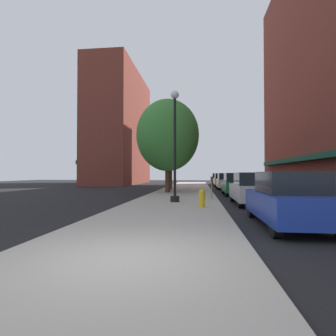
{
  "coord_description": "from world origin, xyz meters",
  "views": [
    {
      "loc": [
        1.35,
        -4.66,
        1.6
      ],
      "look_at": [
        -1.76,
        22.0,
        2.16
      ],
      "focal_mm": 29.22,
      "sensor_mm": 36.0,
      "label": 1
    }
  ],
  "objects_px": {
    "tree_mid": "(170,139)",
    "car_white": "(226,181)",
    "car_green": "(235,184)",
    "car_silver": "(251,189)",
    "car_yellow": "(221,180)",
    "car_blue": "(288,200)",
    "fire_hydrant": "(202,198)",
    "parking_meter_near": "(212,185)",
    "lamppost": "(175,143)",
    "car_red": "(218,179)",
    "tree_near": "(168,135)"
  },
  "relations": [
    {
      "from": "fire_hydrant",
      "to": "tree_mid",
      "type": "xyz_separation_m",
      "value": [
        -2.94,
        13.95,
        4.4
      ]
    },
    {
      "from": "tree_near",
      "to": "lamppost",
      "type": "bearing_deg",
      "value": -80.35
    },
    {
      "from": "fire_hydrant",
      "to": "car_white",
      "type": "height_order",
      "value": "car_white"
    },
    {
      "from": "tree_mid",
      "to": "car_green",
      "type": "distance_m",
      "value": 8.68
    },
    {
      "from": "tree_mid",
      "to": "fire_hydrant",
      "type": "bearing_deg",
      "value": -78.09
    },
    {
      "from": "tree_mid",
      "to": "car_white",
      "type": "relative_size",
      "value": 1.77
    },
    {
      "from": "lamppost",
      "to": "tree_mid",
      "type": "relative_size",
      "value": 0.78
    },
    {
      "from": "car_blue",
      "to": "car_silver",
      "type": "distance_m",
      "value": 5.92
    },
    {
      "from": "tree_near",
      "to": "car_white",
      "type": "bearing_deg",
      "value": 51.4
    },
    {
      "from": "lamppost",
      "to": "fire_hydrant",
      "type": "relative_size",
      "value": 7.47
    },
    {
      "from": "car_yellow",
      "to": "car_red",
      "type": "relative_size",
      "value": 1.0
    },
    {
      "from": "tree_mid",
      "to": "car_silver",
      "type": "distance_m",
      "value": 13.51
    },
    {
      "from": "lamppost",
      "to": "car_yellow",
      "type": "bearing_deg",
      "value": 78.79
    },
    {
      "from": "car_silver",
      "to": "car_yellow",
      "type": "relative_size",
      "value": 1.0
    },
    {
      "from": "car_white",
      "to": "car_yellow",
      "type": "relative_size",
      "value": 1.0
    },
    {
      "from": "lamppost",
      "to": "tree_near",
      "type": "relative_size",
      "value": 0.79
    },
    {
      "from": "parking_meter_near",
      "to": "car_silver",
      "type": "bearing_deg",
      "value": -41.57
    },
    {
      "from": "car_blue",
      "to": "car_silver",
      "type": "relative_size",
      "value": 1.0
    },
    {
      "from": "tree_mid",
      "to": "car_blue",
      "type": "relative_size",
      "value": 1.77
    },
    {
      "from": "tree_near",
      "to": "tree_mid",
      "type": "height_order",
      "value": "tree_mid"
    },
    {
      "from": "parking_meter_near",
      "to": "car_green",
      "type": "height_order",
      "value": "car_green"
    },
    {
      "from": "car_blue",
      "to": "car_silver",
      "type": "height_order",
      "value": "same"
    },
    {
      "from": "car_white",
      "to": "tree_near",
      "type": "bearing_deg",
      "value": -129.18
    },
    {
      "from": "fire_hydrant",
      "to": "car_green",
      "type": "distance_m",
      "value": 9.02
    },
    {
      "from": "fire_hydrant",
      "to": "car_white",
      "type": "bearing_deg",
      "value": 80.91
    },
    {
      "from": "car_blue",
      "to": "car_green",
      "type": "bearing_deg",
      "value": 88.15
    },
    {
      "from": "car_blue",
      "to": "car_yellow",
      "type": "bearing_deg",
      "value": 88.15
    },
    {
      "from": "parking_meter_near",
      "to": "car_yellow",
      "type": "relative_size",
      "value": 0.3
    },
    {
      "from": "car_red",
      "to": "car_silver",
      "type": "bearing_deg",
      "value": -90.09
    },
    {
      "from": "fire_hydrant",
      "to": "car_green",
      "type": "xyz_separation_m",
      "value": [
        2.56,
        8.64,
        0.29
      ]
    },
    {
      "from": "lamppost",
      "to": "tree_near",
      "type": "height_order",
      "value": "tree_near"
    },
    {
      "from": "car_silver",
      "to": "car_yellow",
      "type": "height_order",
      "value": "same"
    },
    {
      "from": "tree_mid",
      "to": "car_red",
      "type": "relative_size",
      "value": 1.77
    },
    {
      "from": "car_green",
      "to": "car_yellow",
      "type": "xyz_separation_m",
      "value": [
        0.0,
        13.47,
        0.0
      ]
    },
    {
      "from": "fire_hydrant",
      "to": "car_yellow",
      "type": "bearing_deg",
      "value": 83.4
    },
    {
      "from": "lamppost",
      "to": "car_yellow",
      "type": "xyz_separation_m",
      "value": [
        3.96,
        19.99,
        -2.39
      ]
    },
    {
      "from": "parking_meter_near",
      "to": "tree_near",
      "type": "bearing_deg",
      "value": 121.03
    },
    {
      "from": "fire_hydrant",
      "to": "car_green",
      "type": "relative_size",
      "value": 0.18
    },
    {
      "from": "car_silver",
      "to": "car_white",
      "type": "bearing_deg",
      "value": 91.65
    },
    {
      "from": "car_green",
      "to": "car_white",
      "type": "xyz_separation_m",
      "value": [
        0.0,
        7.34,
        0.0
      ]
    },
    {
      "from": "parking_meter_near",
      "to": "lamppost",
      "type": "bearing_deg",
      "value": -136.36
    },
    {
      "from": "car_silver",
      "to": "car_green",
      "type": "distance_m",
      "value": 6.33
    },
    {
      "from": "tree_mid",
      "to": "car_blue",
      "type": "xyz_separation_m",
      "value": [
        5.5,
        -17.55,
        -4.11
      ]
    },
    {
      "from": "parking_meter_near",
      "to": "car_red",
      "type": "distance_m",
      "value": 25.01
    },
    {
      "from": "fire_hydrant",
      "to": "car_silver",
      "type": "height_order",
      "value": "car_silver"
    },
    {
      "from": "fire_hydrant",
      "to": "tree_mid",
      "type": "height_order",
      "value": "tree_mid"
    },
    {
      "from": "tree_near",
      "to": "car_white",
      "type": "relative_size",
      "value": 1.73
    },
    {
      "from": "tree_mid",
      "to": "car_silver",
      "type": "xyz_separation_m",
      "value": [
        5.5,
        -11.64,
        -4.11
      ]
    },
    {
      "from": "car_blue",
      "to": "lamppost",
      "type": "bearing_deg",
      "value": 122.82
    },
    {
      "from": "fire_hydrant",
      "to": "car_red",
      "type": "xyz_separation_m",
      "value": [
        2.56,
        28.97,
        0.29
      ]
    }
  ]
}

